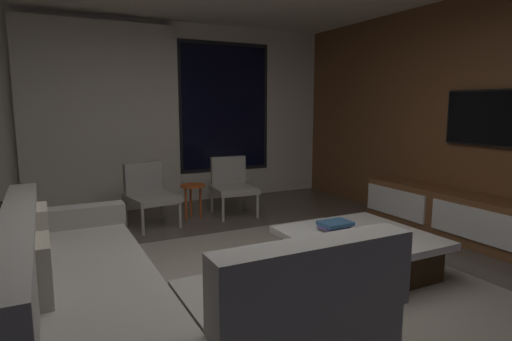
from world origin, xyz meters
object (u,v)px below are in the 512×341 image
object	(u,v)px
coffee_table	(358,253)
book_stack_on_coffee_table	(335,226)
side_stool	(193,191)
media_console	(488,225)
accent_chair_near_window	(232,183)
sectional_couch	(130,298)
accent_chair_by_curtain	(149,191)
mounted_tv	(490,118)

from	to	relation	value
coffee_table	book_stack_on_coffee_table	bearing A→B (deg)	123.70
coffee_table	side_stool	xyz separation A→B (m)	(-0.72, 2.42, 0.19)
media_console	book_stack_on_coffee_table	bearing A→B (deg)	171.15
accent_chair_near_window	book_stack_on_coffee_table	bearing A→B (deg)	-89.11
sectional_couch	accent_chair_by_curtain	size ratio (longest dim) A/B	3.21
coffee_table	book_stack_on_coffee_table	size ratio (longest dim) A/B	4.10
book_stack_on_coffee_table	coffee_table	bearing A→B (deg)	-56.30
accent_chair_by_curtain	mounted_tv	xyz separation A→B (m)	(3.13, -2.25, 0.92)
coffee_table	accent_chair_by_curtain	world-z (taller)	accent_chair_by_curtain
coffee_table	book_stack_on_coffee_table	distance (m)	0.31
side_stool	mounted_tv	size ratio (longest dim) A/B	0.44
accent_chair_by_curtain	book_stack_on_coffee_table	bearing A→B (deg)	-61.55
side_stool	mounted_tv	bearing A→B (deg)	-42.17
sectional_couch	side_stool	size ratio (longest dim) A/B	5.43
coffee_table	media_console	bearing A→B (deg)	-3.18
accent_chair_near_window	side_stool	xyz separation A→B (m)	(-0.56, 0.01, -0.06)
coffee_table	accent_chair_by_curtain	bearing A→B (deg)	118.88
media_console	coffee_table	bearing A→B (deg)	176.82
side_stool	media_console	xyz separation A→B (m)	(2.37, -2.51, -0.12)
book_stack_on_coffee_table	accent_chair_near_window	distance (m)	2.23
coffee_table	mounted_tv	distance (m)	2.17
media_console	mounted_tv	size ratio (longest dim) A/B	2.98
sectional_couch	book_stack_on_coffee_table	bearing A→B (deg)	12.11
coffee_table	mounted_tv	bearing A→B (deg)	3.31
book_stack_on_coffee_table	side_stool	size ratio (longest dim) A/B	0.62
accent_chair_by_curtain	media_console	bearing A→B (deg)	-39.67
accent_chair_near_window	coffee_table	bearing A→B (deg)	-86.25
media_console	accent_chair_by_curtain	bearing A→B (deg)	140.33
book_stack_on_coffee_table	media_console	world-z (taller)	media_console
mounted_tv	sectional_couch	bearing A→B (deg)	-175.16
sectional_couch	coffee_table	distance (m)	2.02
side_stool	media_console	size ratio (longest dim) A/B	0.15
sectional_couch	coffee_table	bearing A→B (deg)	6.24
mounted_tv	book_stack_on_coffee_table	bearing A→B (deg)	177.70
accent_chair_by_curtain	side_stool	distance (m)	0.59
coffee_table	book_stack_on_coffee_table	world-z (taller)	book_stack_on_coffee_table
side_stool	media_console	distance (m)	3.45
coffee_table	side_stool	size ratio (longest dim) A/B	2.52
coffee_table	media_console	size ratio (longest dim) A/B	0.37
sectional_couch	book_stack_on_coffee_table	xyz separation A→B (m)	(1.88, 0.40, 0.11)
side_stool	accent_chair_near_window	bearing A→B (deg)	-0.59
accent_chair_near_window	mounted_tv	bearing A→B (deg)	-49.18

